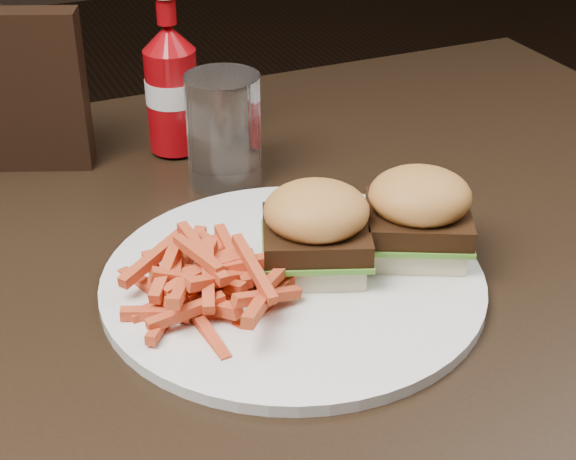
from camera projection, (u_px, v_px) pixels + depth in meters
name	position (u px, v px, depth m)	size (l,w,h in m)	color
dining_table	(222.00, 273.00, 0.80)	(1.20, 0.80, 0.04)	black
plate	(293.00, 281.00, 0.75)	(0.32, 0.32, 0.01)	white
sandwich_half_a	(316.00, 258.00, 0.75)	(0.08, 0.07, 0.02)	beige
sandwich_half_b	(416.00, 242.00, 0.77)	(0.08, 0.07, 0.02)	beige
fries_pile	(212.00, 272.00, 0.71)	(0.13, 0.13, 0.05)	#C24015
ketchup_bottle	(173.00, 100.00, 0.95)	(0.06, 0.06, 0.11)	#98060C
tumbler	(224.00, 132.00, 0.89)	(0.08, 0.08, 0.12)	white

